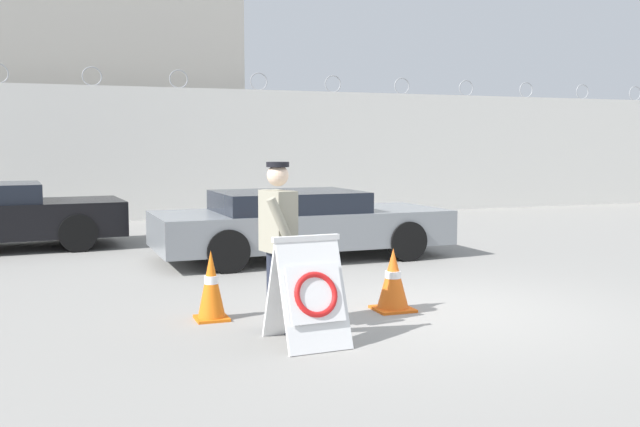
{
  "coord_description": "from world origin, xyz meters",
  "views": [
    {
      "loc": [
        -3.88,
        -7.03,
        1.86
      ],
      "look_at": [
        -0.69,
        1.73,
        0.96
      ],
      "focal_mm": 40.0,
      "sensor_mm": 36.0,
      "label": 1
    }
  ],
  "objects_px": {
    "security_guard": "(278,238)",
    "traffic_cone_near": "(393,280)",
    "barricade_sign": "(308,291)",
    "traffic_cone_mid": "(211,285)",
    "parked_car_rear_sedan": "(299,223)"
  },
  "relations": [
    {
      "from": "barricade_sign",
      "to": "security_guard",
      "type": "bearing_deg",
      "value": 99.66
    },
    {
      "from": "security_guard",
      "to": "traffic_cone_near",
      "type": "relative_size",
      "value": 2.4
    },
    {
      "from": "traffic_cone_near",
      "to": "parked_car_rear_sedan",
      "type": "height_order",
      "value": "parked_car_rear_sedan"
    },
    {
      "from": "traffic_cone_mid",
      "to": "parked_car_rear_sedan",
      "type": "height_order",
      "value": "parked_car_rear_sedan"
    },
    {
      "from": "security_guard",
      "to": "traffic_cone_mid",
      "type": "distance_m",
      "value": 1.04
    },
    {
      "from": "traffic_cone_mid",
      "to": "parked_car_rear_sedan",
      "type": "bearing_deg",
      "value": 59.02
    },
    {
      "from": "barricade_sign",
      "to": "parked_car_rear_sedan",
      "type": "height_order",
      "value": "parked_car_rear_sedan"
    },
    {
      "from": "traffic_cone_near",
      "to": "traffic_cone_mid",
      "type": "height_order",
      "value": "traffic_cone_mid"
    },
    {
      "from": "barricade_sign",
      "to": "traffic_cone_near",
      "type": "height_order",
      "value": "barricade_sign"
    },
    {
      "from": "barricade_sign",
      "to": "traffic_cone_mid",
      "type": "distance_m",
      "value": 1.41
    },
    {
      "from": "barricade_sign",
      "to": "traffic_cone_mid",
      "type": "height_order",
      "value": "barricade_sign"
    },
    {
      "from": "traffic_cone_near",
      "to": "parked_car_rear_sedan",
      "type": "distance_m",
      "value": 3.92
    },
    {
      "from": "parked_car_rear_sedan",
      "to": "traffic_cone_mid",
      "type": "bearing_deg",
      "value": -122.56
    },
    {
      "from": "barricade_sign",
      "to": "parked_car_rear_sedan",
      "type": "relative_size",
      "value": 0.21
    },
    {
      "from": "traffic_cone_mid",
      "to": "parked_car_rear_sedan",
      "type": "distance_m",
      "value": 4.26
    }
  ]
}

